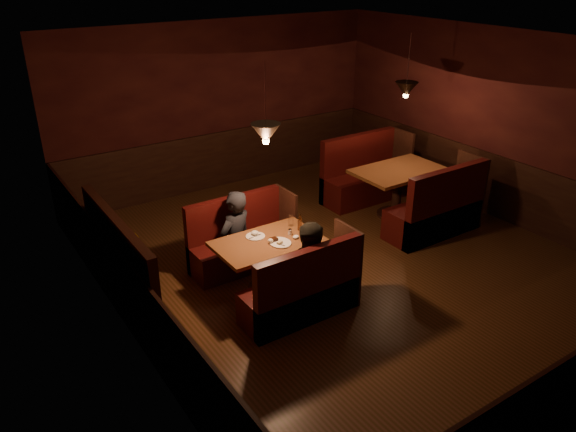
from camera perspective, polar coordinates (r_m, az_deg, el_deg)
room at (r=7.22m, az=4.14°, el=2.10°), size 6.02×7.02×2.92m
main_table at (r=6.93m, az=-1.97°, el=-3.66°), size 1.30×0.79×0.91m
main_bench_far at (r=7.60m, az=-4.79°, el=-2.89°), size 1.43×0.51×0.97m
main_bench_near at (r=6.52m, az=1.62°, el=-7.97°), size 1.43×0.51×0.97m
second_table at (r=9.07m, az=11.11°, el=3.46°), size 1.41×0.90×0.80m
second_bench_far at (r=9.74m, az=7.70°, el=3.77°), size 1.56×0.58×1.11m
second_bench_near at (r=8.66m, az=14.98°, el=0.29°), size 1.56×0.58×1.11m
diner_a at (r=7.26m, az=-5.45°, el=-0.43°), size 0.63×0.51×1.50m
diner_b at (r=6.41m, az=2.67°, el=-4.06°), size 0.87×0.77×1.49m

